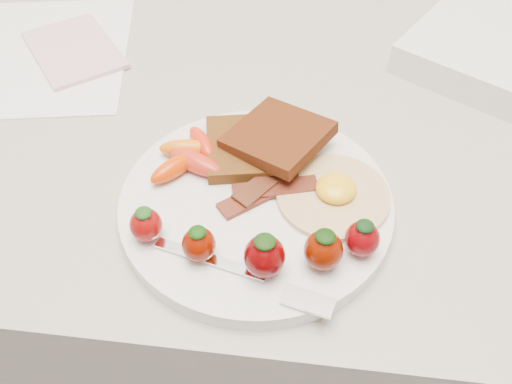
# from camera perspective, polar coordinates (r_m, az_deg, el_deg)

# --- Properties ---
(counter) EXTENTS (2.00, 0.60, 0.90)m
(counter) POSITION_cam_1_polar(r_m,az_deg,el_deg) (1.03, 0.51, -12.11)
(counter) COLOR gray
(counter) RESTS_ON ground
(plate) EXTENTS (0.27, 0.27, 0.02)m
(plate) POSITION_cam_1_polar(r_m,az_deg,el_deg) (0.57, -0.00, -1.29)
(plate) COLOR silver
(plate) RESTS_ON counter
(toast_lower) EXTENTS (0.11, 0.11, 0.01)m
(toast_lower) POSITION_cam_1_polar(r_m,az_deg,el_deg) (0.60, -0.57, 4.52)
(toast_lower) COLOR black
(toast_lower) RESTS_ON plate
(toast_upper) EXTENTS (0.12, 0.12, 0.02)m
(toast_upper) POSITION_cam_1_polar(r_m,az_deg,el_deg) (0.59, 2.23, 5.60)
(toast_upper) COLOR black
(toast_upper) RESTS_ON toast_lower
(fried_egg) EXTENTS (0.13, 0.13, 0.02)m
(fried_egg) POSITION_cam_1_polar(r_m,az_deg,el_deg) (0.56, 7.78, -0.15)
(fried_egg) COLOR beige
(fried_egg) RESTS_ON plate
(bacon_strips) EXTENTS (0.10, 0.09, 0.01)m
(bacon_strips) POSITION_cam_1_polar(r_m,az_deg,el_deg) (0.56, 1.15, 0.46)
(bacon_strips) COLOR #370602
(bacon_strips) RESTS_ON plate
(baby_carrots) EXTENTS (0.08, 0.09, 0.02)m
(baby_carrots) POSITION_cam_1_polar(r_m,az_deg,el_deg) (0.59, -6.71, 3.57)
(baby_carrots) COLOR orange
(baby_carrots) RESTS_ON plate
(strawberries) EXTENTS (0.23, 0.07, 0.04)m
(strawberries) POSITION_cam_1_polar(r_m,az_deg,el_deg) (0.50, 1.04, -5.26)
(strawberries) COLOR #780706
(strawberries) RESTS_ON plate
(fork) EXTENTS (0.17, 0.07, 0.00)m
(fork) POSITION_cam_1_polar(r_m,az_deg,el_deg) (0.50, -0.25, -8.56)
(fork) COLOR white
(fork) RESTS_ON plate
(paper_sheet) EXTENTS (0.25, 0.30, 0.00)m
(paper_sheet) POSITION_cam_1_polar(r_m,az_deg,el_deg) (0.83, -19.82, 12.93)
(paper_sheet) COLOR white
(paper_sheet) RESTS_ON counter
(notepad) EXTENTS (0.17, 0.18, 0.01)m
(notepad) POSITION_cam_1_polar(r_m,az_deg,el_deg) (0.82, -17.74, 13.40)
(notepad) COLOR #DCA1B4
(notepad) RESTS_ON paper_sheet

